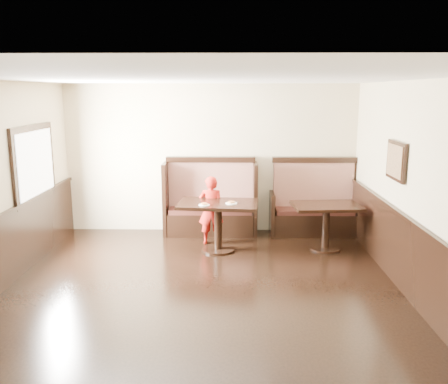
{
  "coord_description": "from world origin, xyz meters",
  "views": [
    {
      "loc": [
        0.39,
        -5.43,
        2.65
      ],
      "look_at": [
        0.27,
        2.35,
        1.0
      ],
      "focal_mm": 38.0,
      "sensor_mm": 36.0,
      "label": 1
    }
  ],
  "objects_px": {
    "table_main": "(218,214)",
    "table_neighbor": "(326,216)",
    "child": "(211,210)",
    "booth_neighbor": "(313,209)",
    "booth_main": "(211,206)"
  },
  "relations": [
    {
      "from": "booth_neighbor",
      "to": "child",
      "type": "height_order",
      "value": "booth_neighbor"
    },
    {
      "from": "table_neighbor",
      "to": "child",
      "type": "relative_size",
      "value": 0.97
    },
    {
      "from": "table_main",
      "to": "table_neighbor",
      "type": "xyz_separation_m",
      "value": [
        1.83,
        0.1,
        -0.06
      ]
    },
    {
      "from": "table_neighbor",
      "to": "booth_neighbor",
      "type": "bearing_deg",
      "value": 88.9
    },
    {
      "from": "booth_main",
      "to": "booth_neighbor",
      "type": "bearing_deg",
      "value": -0.05
    },
    {
      "from": "booth_neighbor",
      "to": "child",
      "type": "xyz_separation_m",
      "value": [
        -1.92,
        -0.65,
        0.13
      ]
    },
    {
      "from": "table_main",
      "to": "table_neighbor",
      "type": "distance_m",
      "value": 1.84
    },
    {
      "from": "booth_neighbor",
      "to": "table_neighbor",
      "type": "height_order",
      "value": "booth_neighbor"
    },
    {
      "from": "booth_neighbor",
      "to": "table_neighbor",
      "type": "xyz_separation_m",
      "value": [
        0.06,
        -0.92,
        0.11
      ]
    },
    {
      "from": "booth_main",
      "to": "child",
      "type": "xyz_separation_m",
      "value": [
        0.03,
        -0.65,
        0.08
      ]
    },
    {
      "from": "table_main",
      "to": "table_neighbor",
      "type": "relative_size",
      "value": 1.17
    },
    {
      "from": "table_main",
      "to": "child",
      "type": "xyz_separation_m",
      "value": [
        -0.14,
        0.38,
        -0.03
      ]
    },
    {
      "from": "booth_neighbor",
      "to": "table_main",
      "type": "relative_size",
      "value": 1.19
    },
    {
      "from": "table_main",
      "to": "child",
      "type": "distance_m",
      "value": 0.4
    },
    {
      "from": "booth_main",
      "to": "table_main",
      "type": "distance_m",
      "value": 1.05
    }
  ]
}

